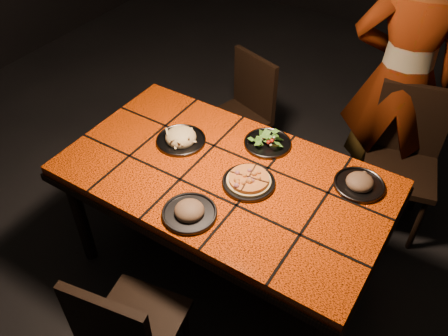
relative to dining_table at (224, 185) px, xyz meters
The scene contains 11 objects.
room_shell 0.83m from the dining_table, ahead, with size 6.04×7.04×3.08m.
dining_table is the anchor object (origin of this frame).
chair_near 0.81m from the dining_table, 89.28° to the right, with size 0.44×0.44×0.84m.
chair_far_left 0.97m from the dining_table, 114.52° to the left, with size 0.47×0.47×0.83m.
chair_far_right 1.15m from the dining_table, 54.61° to the left, with size 0.50×0.50×0.91m.
diner 1.23m from the dining_table, 65.38° to the left, with size 0.64×0.42×1.75m, color brown.
plate_pizza 0.17m from the dining_table, ahead, with size 0.26×0.26×0.04m.
plate_pasta 0.35m from the dining_table, 165.23° to the left, with size 0.26×0.26×0.09m.
plate_salad 0.33m from the dining_table, 77.21° to the left, with size 0.25×0.25×0.07m.
plate_mushroom_a 0.33m from the dining_table, 87.73° to the right, with size 0.25×0.25×0.08m.
plate_mushroom_b 0.65m from the dining_table, 24.89° to the left, with size 0.24×0.24×0.08m.
Camera 1 is at (0.91, -1.43, 2.34)m, focal length 38.00 mm.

